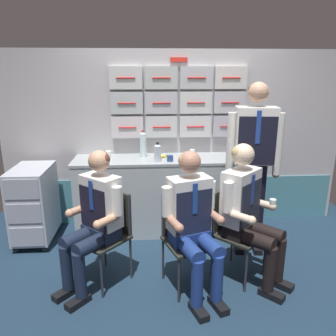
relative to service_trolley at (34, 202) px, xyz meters
The scene contains 18 objects.
ground 1.94m from the service_trolley, 29.30° to the right, with size 4.80×4.80×0.04m, color #1A2D41.
galley_bulkhead 1.81m from the service_trolley, 15.51° to the left, with size 4.20×0.14×2.15m.
galley_counter 1.43m from the service_trolley, ahead, with size 1.99×0.53×0.92m.
service_trolley is the anchor object (origin of this frame).
folding_chair_left 1.20m from the service_trolley, 39.37° to the right, with size 0.56×0.56×0.84m.
crew_member_left 1.22m from the service_trolley, 47.04° to the right, with size 0.63×0.65×1.25m.
folding_chair_right 1.84m from the service_trolley, 28.31° to the right, with size 0.51×0.51×0.84m.
crew_member_right 1.97m from the service_trolley, 31.50° to the right, with size 0.53×0.68×1.26m.
folding_chair_near_trolley 2.21m from the service_trolley, 20.36° to the right, with size 0.57×0.57×0.84m.
crew_member_near_trolley 2.36m from the service_trolley, 21.98° to the right, with size 0.67×0.68×1.29m.
crew_member_standing 2.48m from the service_trolley, ahead, with size 0.56×0.31×1.80m.
water_bottle_tall 1.51m from the service_trolley, ahead, with size 0.08×0.08×0.22m.
water_bottle_clear 1.40m from the service_trolley, 11.49° to the left, with size 0.07×0.07×0.32m.
coffee_cup_spare 1.01m from the service_trolley, 20.81° to the left, with size 0.07×0.07×0.06m.
coffee_cup_white 1.93m from the service_trolley, ahead, with size 0.06×0.06×0.07m.
paper_cup_tan 2.33m from the service_trolley, ahead, with size 0.06×0.06×0.06m.
paper_cup_blue 1.62m from the service_trolley, ahead, with size 0.07×0.07×0.07m.
snack_banana 1.52m from the service_trolley, ahead, with size 0.17×0.10×0.04m.
Camera 1 is at (-0.35, -2.64, 1.89)m, focal length 35.23 mm.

